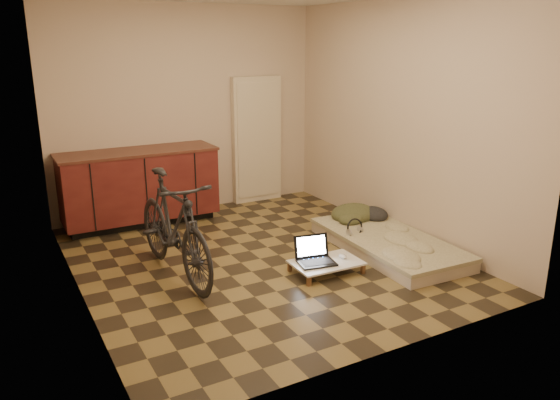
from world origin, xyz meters
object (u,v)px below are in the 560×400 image
lap_desk (326,263)px  futon (388,243)px  laptop (315,257)px  bicycle (173,221)px

lap_desk → futon: bearing=12.3°
laptop → futon: bearing=17.1°
bicycle → futon: bicycle is taller
bicycle → lap_desk: bicycle is taller
bicycle → lap_desk: bearing=-29.1°
bicycle → laptop: bicycle is taller
bicycle → lap_desk: size_ratio=2.51×
lap_desk → laptop: bearing=151.4°
lap_desk → bicycle: bearing=156.1°
futon → lap_desk: (-0.90, -0.17, 0.02)m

